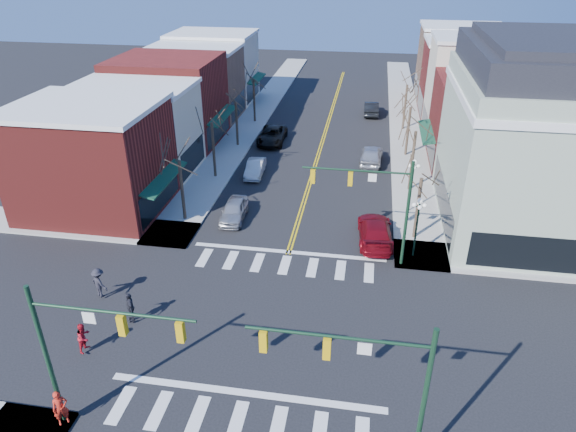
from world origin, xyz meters
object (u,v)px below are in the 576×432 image
at_px(victorian_corner, 544,138).
at_px(car_left_far, 272,135).
at_px(car_right_near, 375,231).
at_px(pedestrian_dark_b, 99,283).
at_px(lamppost_corner, 418,218).
at_px(pedestrian_dark_a, 130,307).
at_px(car_right_mid, 371,155).
at_px(lamppost_midblock, 413,177).
at_px(car_left_near, 234,210).
at_px(pedestrian_red_a, 61,408).
at_px(pedestrian_red_b, 84,337).
at_px(car_left_mid, 255,168).
at_px(car_right_far, 371,108).

height_order(victorian_corner, car_left_far, victorian_corner).
distance_m(car_right_near, pedestrian_dark_b, 18.14).
bearing_deg(lamppost_corner, pedestrian_dark_a, -149.31).
height_order(car_left_far, car_right_mid, car_right_mid).
distance_m(lamppost_midblock, car_left_near, 13.58).
height_order(pedestrian_red_a, pedestrian_dark_a, pedestrian_dark_a).
bearing_deg(car_left_near, pedestrian_dark_a, -103.65).
bearing_deg(pedestrian_dark_b, car_left_far, -72.96).
xyz_separation_m(car_left_far, car_right_mid, (10.26, -4.08, 0.07)).
relative_size(car_right_mid, pedestrian_dark_b, 2.66).
xyz_separation_m(lamppost_corner, car_right_mid, (-3.07, 16.04, -2.12)).
xyz_separation_m(car_right_mid, pedestrian_dark_a, (-12.43, -25.24, 0.20)).
distance_m(lamppost_midblock, pedestrian_red_b, 24.90).
distance_m(lamppost_corner, car_left_mid, 17.72).
distance_m(pedestrian_red_b, pedestrian_dark_b, 4.54).
height_order(lamppost_corner, pedestrian_red_a, lamppost_corner).
height_order(victorian_corner, car_right_near, victorian_corner).
xyz_separation_m(car_left_mid, car_left_far, (-0.10, 8.56, 0.11)).
bearing_deg(lamppost_corner, car_left_near, 165.91).
bearing_deg(car_left_far, car_right_far, 48.20).
xyz_separation_m(lamppost_midblock, car_right_mid, (-3.07, 9.54, -2.12)).
distance_m(lamppost_midblock, pedestrian_red_a, 27.46).
height_order(lamppost_midblock, car_right_near, lamppost_midblock).
bearing_deg(car_left_near, pedestrian_red_a, -99.67).
height_order(victorian_corner, pedestrian_red_b, victorian_corner).
bearing_deg(victorian_corner, lamppost_corner, -144.14).
bearing_deg(pedestrian_dark_b, pedestrian_red_b, 135.00).
height_order(lamppost_corner, pedestrian_red_b, lamppost_corner).
distance_m(car_right_mid, pedestrian_dark_a, 28.14).
relative_size(car_left_near, car_right_near, 0.76).
xyz_separation_m(victorian_corner, car_left_near, (-21.30, -2.74, -5.94)).
bearing_deg(lamppost_corner, pedestrian_red_b, -144.99).
bearing_deg(car_right_near, car_left_mid, -46.81).
distance_m(car_right_far, pedestrian_dark_b, 41.79).
bearing_deg(car_right_mid, pedestrian_dark_a, 67.00).
bearing_deg(car_right_far, car_left_far, 47.34).
xyz_separation_m(car_left_mid, car_right_near, (10.69, -9.86, 0.14)).
relative_size(car_left_mid, pedestrian_red_b, 2.47).
height_order(lamppost_midblock, car_left_near, lamppost_midblock).
height_order(car_right_mid, pedestrian_dark_b, pedestrian_dark_b).
relative_size(car_left_near, pedestrian_dark_a, 2.37).
distance_m(car_left_far, car_right_mid, 11.04).
xyz_separation_m(car_right_near, car_right_far, (-0.86, 29.93, -0.02)).
relative_size(lamppost_midblock, car_right_mid, 0.87).
bearing_deg(pedestrian_red_b, car_left_far, 0.62).
height_order(car_left_near, car_right_mid, car_right_mid).
xyz_separation_m(lamppost_corner, pedestrian_dark_a, (-15.50, -9.20, -1.92)).
distance_m(victorian_corner, car_left_near, 22.28).
height_order(car_right_far, pedestrian_dark_a, pedestrian_dark_a).
bearing_deg(lamppost_midblock, car_left_mid, 159.06).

